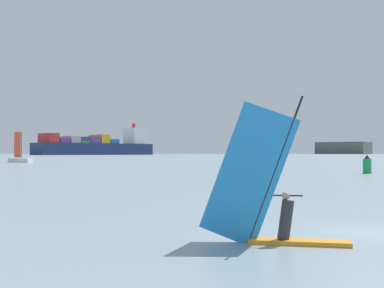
{
  "coord_description": "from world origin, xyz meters",
  "views": [
    {
      "loc": [
        -0.23,
        -16.44,
        2.42
      ],
      "look_at": [
        -7.04,
        3.71,
        2.79
      ],
      "focal_mm": 47.29,
      "sensor_mm": 36.0,
      "label": 1
    }
  ],
  "objects_px": {
    "channel_buoy": "(367,165)",
    "small_sailboat": "(20,159)",
    "cargo_ship": "(96,146)",
    "windsurfer": "(272,204)"
  },
  "relations": [
    {
      "from": "channel_buoy",
      "to": "small_sailboat",
      "type": "height_order",
      "value": "small_sailboat"
    },
    {
      "from": "cargo_ship",
      "to": "small_sailboat",
      "type": "xyz_separation_m",
      "value": [
        215.5,
        -419.11,
        -9.3
      ]
    },
    {
      "from": "windsurfer",
      "to": "cargo_ship",
      "type": "distance_m",
      "value": 589.92
    },
    {
      "from": "cargo_ship",
      "to": "small_sailboat",
      "type": "relative_size",
      "value": 16.57
    },
    {
      "from": "windsurfer",
      "to": "cargo_ship",
      "type": "relative_size",
      "value": 0.03
    },
    {
      "from": "windsurfer",
      "to": "channel_buoy",
      "type": "xyz_separation_m",
      "value": [
        2.8,
        48.94,
        -0.06
      ]
    },
    {
      "from": "channel_buoy",
      "to": "windsurfer",
      "type": "bearing_deg",
      "value": -93.28
    },
    {
      "from": "cargo_ship",
      "to": "small_sailboat",
      "type": "bearing_deg",
      "value": 56.01
    },
    {
      "from": "windsurfer",
      "to": "small_sailboat",
      "type": "bearing_deg",
      "value": 123.61
    },
    {
      "from": "channel_buoy",
      "to": "small_sailboat",
      "type": "xyz_separation_m",
      "value": [
        -81.46,
        43.21,
        -0.09
      ]
    }
  ]
}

